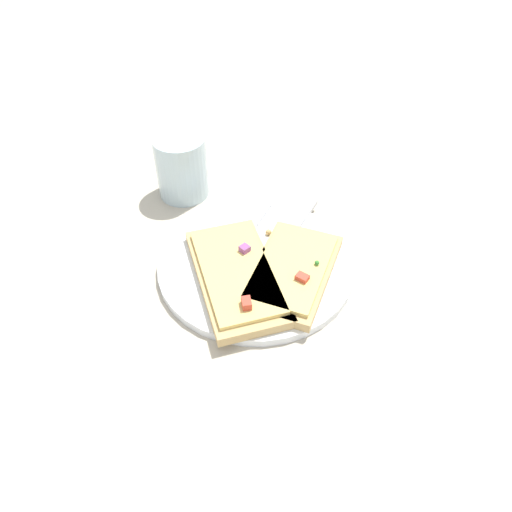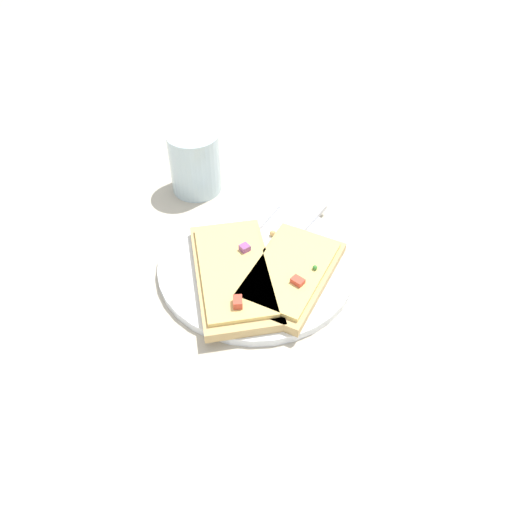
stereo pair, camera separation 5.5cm
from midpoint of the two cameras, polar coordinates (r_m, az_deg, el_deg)
ground_plane at (r=0.70m, az=2.23°, el=-1.38°), size 4.00×4.00×0.00m
plate at (r=0.70m, az=2.24°, el=-1.03°), size 0.27×0.27×0.01m
fork at (r=0.71m, az=0.25°, el=1.03°), size 0.20×0.04×0.01m
knife at (r=0.73m, az=6.18°, el=1.90°), size 0.22×0.05×0.01m
pizza_slice_main at (r=0.66m, az=-0.18°, el=-2.11°), size 0.22×0.20×0.03m
pizza_slice_corner at (r=0.67m, az=6.21°, el=-2.08°), size 0.17×0.11×0.03m
crumb_scatter at (r=0.68m, az=1.58°, el=-1.20°), size 0.17×0.01×0.01m
drinking_glass at (r=0.82m, az=-5.06°, el=10.55°), size 0.08×0.08×0.10m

